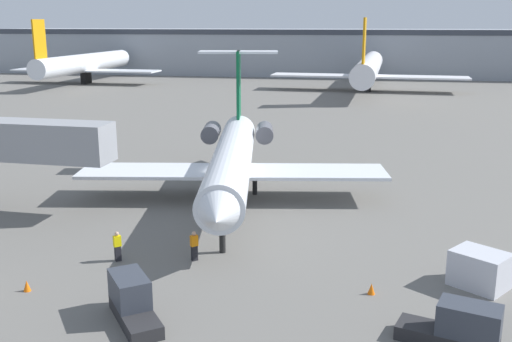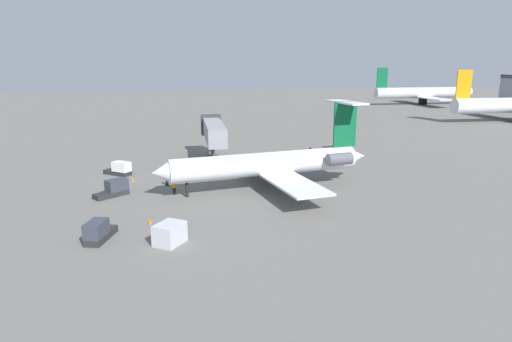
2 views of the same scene
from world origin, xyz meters
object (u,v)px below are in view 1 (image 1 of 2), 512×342
at_px(ground_crew_loader, 117,246).
at_px(ground_crew_marshaller, 194,246).
at_px(regional_jet, 233,156).
at_px(baggage_tug_trailing, 459,328).
at_px(baggage_tug_lead, 132,301).
at_px(parked_airliner_centre, 369,68).
at_px(parked_airliner_west_mid, 85,64).
at_px(cargo_container_uld, 480,269).
at_px(traffic_cone_near, 371,289).
at_px(traffic_cone_mid, 27,286).

bearing_deg(ground_crew_loader, ground_crew_marshaller, 11.19).
relative_size(regional_jet, ground_crew_marshaller, 16.40).
relative_size(ground_crew_marshaller, baggage_tug_trailing, 0.40).
xyz_separation_m(ground_crew_marshaller, baggage_tug_lead, (-0.86, -6.84, -0.02)).
relative_size(ground_crew_loader, parked_airliner_centre, 0.04).
height_order(regional_jet, parked_airliner_west_mid, parked_airliner_west_mid).
height_order(cargo_container_uld, parked_airliner_west_mid, parked_airliner_west_mid).
relative_size(regional_jet, parked_airliner_west_mid, 0.73).
distance_m(regional_jet, parked_airliner_west_mid, 91.69).
distance_m(ground_crew_loader, parked_airliner_centre, 87.65).
height_order(ground_crew_loader, traffic_cone_near, ground_crew_loader).
xyz_separation_m(traffic_cone_mid, parked_airliner_centre, (16.23, 90.93, 4.05)).
relative_size(ground_crew_marshaller, ground_crew_loader, 1.00).
distance_m(baggage_tug_trailing, parked_airliner_west_mid, 114.69).
bearing_deg(traffic_cone_mid, cargo_container_uld, 11.79).
relative_size(regional_jet, baggage_tug_lead, 6.86).
bearing_deg(traffic_cone_near, regional_jet, 124.88).
bearing_deg(regional_jet, baggage_tug_trailing, -54.13).
bearing_deg(traffic_cone_near, traffic_cone_mid, -170.73).
xyz_separation_m(ground_crew_marshaller, parked_airliner_west_mid, (-49.84, 89.18, 3.37)).
xyz_separation_m(baggage_tug_trailing, parked_airliner_west_mid, (-62.83, 95.89, 3.39)).
relative_size(traffic_cone_near, parked_airliner_centre, 0.01).
xyz_separation_m(baggage_tug_lead, traffic_cone_mid, (-6.11, 1.65, -0.56)).
height_order(ground_crew_marshaller, baggage_tug_lead, baggage_tug_lead).
xyz_separation_m(regional_jet, parked_airliner_west_mid, (-49.35, 77.26, 1.00)).
bearing_deg(baggage_tug_lead, baggage_tug_trailing, 0.51).
bearing_deg(traffic_cone_mid, ground_crew_marshaller, 36.70).
distance_m(ground_crew_marshaller, ground_crew_loader, 4.20).
height_order(ground_crew_marshaller, parked_airliner_west_mid, parked_airliner_west_mid).
xyz_separation_m(ground_crew_marshaller, baggage_tug_trailing, (12.98, -6.71, -0.02)).
bearing_deg(regional_jet, parked_airliner_west_mid, 122.57).
bearing_deg(ground_crew_marshaller, parked_airliner_centre, 83.83).
distance_m(baggage_tug_lead, cargo_container_uld, 16.83).
height_order(baggage_tug_trailing, traffic_cone_near, baggage_tug_trailing).
distance_m(baggage_tug_lead, parked_airliner_west_mid, 107.84).
relative_size(regional_jet, cargo_container_uld, 8.61).
height_order(baggage_tug_lead, traffic_cone_near, baggage_tug_lead).
relative_size(regional_jet, baggage_tug_trailing, 6.54).
relative_size(regional_jet, ground_crew_loader, 16.40).
bearing_deg(ground_crew_loader, baggage_tug_trailing, -19.03).
bearing_deg(baggage_tug_trailing, cargo_container_uld, 73.35).
bearing_deg(traffic_cone_near, baggage_tug_trailing, -50.93).
relative_size(baggage_tug_lead, parked_airliner_centre, 0.09).
xyz_separation_m(baggage_tug_trailing, parked_airliner_centre, (-3.72, 92.45, 3.49)).
relative_size(baggage_tug_lead, cargo_container_uld, 1.26).
distance_m(cargo_container_uld, parked_airliner_centre, 86.63).
height_order(cargo_container_uld, traffic_cone_mid, cargo_container_uld).
distance_m(regional_jet, baggage_tug_lead, 18.91).
xyz_separation_m(regional_jet, traffic_cone_near, (10.05, -14.41, -2.95)).
height_order(traffic_cone_near, traffic_cone_mid, same).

